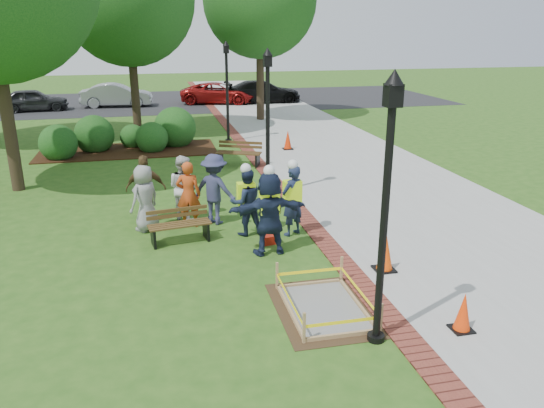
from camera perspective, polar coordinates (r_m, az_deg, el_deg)
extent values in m
plane|color=#285116|center=(11.14, -1.13, -6.99)|extent=(100.00, 100.00, 0.00)
cube|color=#9E9E99|center=(21.59, 6.44, 5.61)|extent=(6.00, 60.00, 0.02)
cube|color=maroon|center=(20.76, -2.10, 5.20)|extent=(0.50, 60.00, 0.03)
cube|color=#381E0F|center=(22.38, -15.19, 5.56)|extent=(7.00, 3.00, 0.05)
cube|color=black|center=(37.21, -9.90, 10.87)|extent=(36.00, 12.00, 0.01)
cube|color=#47331E|center=(9.70, 5.65, -11.18)|extent=(1.72, 2.31, 0.01)
cube|color=gray|center=(9.69, 5.65, -11.11)|extent=(1.21, 1.81, 0.04)
cube|color=tan|center=(9.68, 5.65, -11.00)|extent=(1.34, 1.93, 0.08)
cube|color=tan|center=(9.57, 5.70, -9.78)|extent=(1.37, 1.96, 0.55)
cube|color=yellow|center=(9.56, 5.70, -9.65)|extent=(1.31, 1.91, 0.06)
cube|color=#543D1C|center=(12.48, -9.90, -2.19)|extent=(1.49, 0.63, 0.04)
cube|color=#543D1C|center=(12.62, -10.18, -0.91)|extent=(1.43, 0.25, 0.23)
cube|color=black|center=(12.56, -9.85, -3.17)|extent=(1.36, 0.67, 0.42)
cube|color=#533D1C|center=(19.18, -3.60, 5.53)|extent=(1.66, 1.09, 0.04)
cube|color=#533D1C|center=(19.37, -3.42, 6.41)|extent=(1.48, 0.70, 0.26)
cube|color=black|center=(19.24, -3.59, 4.78)|extent=(1.55, 1.09, 0.47)
cube|color=black|center=(9.57, 19.67, -12.59)|extent=(0.35, 0.35, 0.05)
cone|color=#FF3B08|center=(9.40, 19.90, -10.77)|extent=(0.28, 0.28, 0.65)
cube|color=black|center=(11.28, 11.95, -6.91)|extent=(0.42, 0.42, 0.06)
cone|color=#FF4B08|center=(11.11, 12.09, -4.97)|extent=(0.33, 0.33, 0.78)
cube|color=black|center=(21.90, 1.70, 5.94)|extent=(0.40, 0.40, 0.05)
cone|color=red|center=(21.82, 1.71, 6.96)|extent=(0.32, 0.32, 0.74)
cube|color=maroon|center=(12.34, -0.23, -3.83)|extent=(0.45, 0.29, 0.21)
cylinder|color=black|center=(8.13, 11.90, -2.78)|extent=(0.12, 0.12, 3.80)
cube|color=black|center=(7.65, 12.90, 11.33)|extent=(0.22, 0.22, 0.32)
cone|color=black|center=(7.62, 13.04, 13.19)|extent=(0.28, 0.28, 0.22)
cylinder|color=black|center=(8.96, 11.10, -13.88)|extent=(0.28, 0.28, 0.10)
cylinder|color=black|center=(15.48, -0.46, 7.74)|extent=(0.12, 0.12, 3.80)
cube|color=black|center=(15.23, -0.48, 15.15)|extent=(0.22, 0.22, 0.32)
cone|color=black|center=(15.22, -0.48, 16.09)|extent=(0.28, 0.28, 0.22)
cylinder|color=black|center=(15.93, -0.44, 1.19)|extent=(0.28, 0.28, 0.10)
cylinder|color=black|center=(23.26, -4.83, 11.31)|extent=(0.12, 0.12, 3.80)
cube|color=black|center=(23.10, -4.97, 16.24)|extent=(0.22, 0.22, 0.32)
cone|color=black|center=(23.09, -4.98, 16.86)|extent=(0.28, 0.28, 0.22)
cylinder|color=black|center=(23.56, -4.71, 6.85)|extent=(0.28, 0.28, 0.10)
cylinder|color=#3D2D1E|center=(17.71, -26.72, 9.39)|extent=(0.37, 0.37, 5.16)
cylinder|color=#3D2D1E|center=(25.27, -14.61, 12.65)|extent=(0.37, 0.37, 4.92)
cylinder|color=#3D2D1E|center=(28.89, -1.28, 13.97)|extent=(0.40, 0.40, 5.00)
sphere|color=#124116|center=(28.82, -1.34, 21.07)|extent=(5.81, 5.81, 5.81)
sphere|color=#124116|center=(21.88, -21.82, 4.53)|extent=(1.42, 1.42, 1.42)
sphere|color=#124116|center=(22.78, -18.40, 5.43)|extent=(1.58, 1.58, 1.58)
sphere|color=#124116|center=(22.08, -12.70, 5.53)|extent=(1.29, 1.29, 1.29)
sphere|color=#124116|center=(23.01, -10.30, 6.20)|extent=(1.76, 1.76, 1.76)
sphere|color=#124116|center=(23.10, -14.68, 5.94)|extent=(1.03, 1.03, 1.03)
imported|color=gray|center=(13.29, -13.51, 0.61)|extent=(0.62, 0.61, 1.65)
imported|color=#C04316|center=(13.32, -8.97, 1.01)|extent=(0.60, 0.46, 1.68)
imported|color=silver|center=(13.90, -9.53, 1.75)|extent=(0.62, 0.63, 1.69)
imported|color=brown|center=(13.91, -13.40, 1.60)|extent=(0.60, 0.43, 1.73)
imported|color=#303255|center=(13.44, -6.18, 1.57)|extent=(0.69, 0.64, 1.81)
imported|color=#1B2B46|center=(11.53, -0.28, -1.02)|extent=(0.62, 0.41, 1.88)
cube|color=#C4FB15|center=(11.45, -0.29, 0.24)|extent=(0.42, 0.26, 0.52)
sphere|color=white|center=(11.25, -0.29, 3.61)|extent=(0.25, 0.25, 0.25)
imported|color=#1C2F4B|center=(12.63, 2.19, 0.34)|extent=(0.65, 0.59, 1.72)
cube|color=#C4FB15|center=(12.55, 2.20, 1.40)|extent=(0.42, 0.26, 0.52)
sphere|color=white|center=(12.38, 2.24, 4.23)|extent=(0.25, 0.25, 0.25)
imported|color=#152338|center=(12.67, -2.79, 0.17)|extent=(0.55, 0.39, 1.62)
cube|color=#C4FB15|center=(12.60, -2.80, 1.16)|extent=(0.42, 0.26, 0.52)
sphere|color=white|center=(12.43, -2.85, 3.82)|extent=(0.25, 0.25, 0.25)
imported|color=#2B2C2E|center=(35.19, -24.16, 9.11)|extent=(2.46, 4.64, 1.45)
imported|color=#949599|center=(35.37, -16.26, 10.01)|extent=(2.39, 4.92, 1.56)
imported|color=#9E1514|center=(35.65, -5.75, 10.71)|extent=(3.00, 4.84, 1.47)
imported|color=black|center=(35.85, -0.97, 10.84)|extent=(2.10, 4.82, 1.57)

